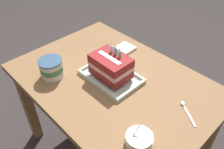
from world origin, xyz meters
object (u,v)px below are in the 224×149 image
ice_cream_tub (51,68)px  serving_spoon_near_tray (185,107)px  bowl_stack (139,140)px  foil_tray (111,77)px  napkin_pile (125,48)px  birthday_cake (111,66)px

ice_cream_tub → serving_spoon_near_tray: (0.65, 0.33, -0.05)m
bowl_stack → ice_cream_tub: bearing=-178.3°
foil_tray → bowl_stack: bearing=-28.1°
foil_tray → bowl_stack: size_ratio=2.75×
bowl_stack → ice_cream_tub: size_ratio=0.90×
foil_tray → ice_cream_tub: size_ratio=2.48×
ice_cream_tub → napkin_pile: bearing=78.4°
bowl_stack → napkin_pile: (-0.52, 0.47, -0.02)m
birthday_cake → serving_spoon_near_tray: size_ratio=1.47×
bowl_stack → serving_spoon_near_tray: size_ratio=0.83×
foil_tray → birthday_cake: size_ratio=1.56×
birthday_cake → serving_spoon_near_tray: bearing=14.4°
serving_spoon_near_tray → napkin_pile: napkin_pile is taller
bowl_stack → serving_spoon_near_tray: 0.31m
foil_tray → napkin_pile: foil_tray is taller
birthday_cake → napkin_pile: bearing=118.4°
bowl_stack → napkin_pile: size_ratio=1.09×
serving_spoon_near_tray → napkin_pile: size_ratio=1.31×
foil_tray → bowl_stack: (0.38, -0.20, 0.02)m
birthday_cake → bowl_stack: 0.44m
foil_tray → birthday_cake: bearing=90.0°
birthday_cake → ice_cream_tub: (-0.24, -0.22, -0.03)m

